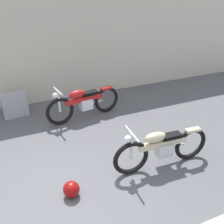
{
  "coord_description": "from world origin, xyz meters",
  "views": [
    {
      "loc": [
        -0.36,
        -3.18,
        3.27
      ],
      "look_at": [
        1.75,
        1.67,
        0.55
      ],
      "focal_mm": 40.03,
      "sensor_mm": 36.0,
      "label": 1
    }
  ],
  "objects_px": {
    "stone_marker": "(15,105)",
    "motorcycle_red": "(84,102)",
    "motorcycle_cream": "(162,147)",
    "helmet": "(71,189)"
  },
  "relations": [
    {
      "from": "stone_marker",
      "to": "motorcycle_red",
      "type": "xyz_separation_m",
      "value": [
        1.68,
        -0.82,
        0.11
      ]
    },
    {
      "from": "stone_marker",
      "to": "motorcycle_cream",
      "type": "height_order",
      "value": "motorcycle_cream"
    },
    {
      "from": "helmet",
      "to": "motorcycle_cream",
      "type": "relative_size",
      "value": 0.14
    },
    {
      "from": "motorcycle_cream",
      "to": "motorcycle_red",
      "type": "bearing_deg",
      "value": -70.09
    },
    {
      "from": "stone_marker",
      "to": "helmet",
      "type": "distance_m",
      "value": 3.5
    },
    {
      "from": "stone_marker",
      "to": "motorcycle_cream",
      "type": "distance_m",
      "value": 4.16
    },
    {
      "from": "stone_marker",
      "to": "motorcycle_red",
      "type": "height_order",
      "value": "motorcycle_red"
    },
    {
      "from": "motorcycle_cream",
      "to": "stone_marker",
      "type": "bearing_deg",
      "value": -50.76
    },
    {
      "from": "stone_marker",
      "to": "motorcycle_cream",
      "type": "bearing_deg",
      "value": -53.95
    },
    {
      "from": "motorcycle_red",
      "to": "motorcycle_cream",
      "type": "height_order",
      "value": "motorcycle_red"
    }
  ]
}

